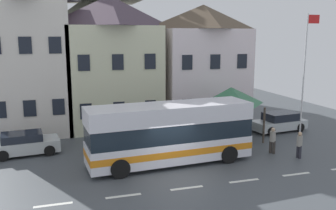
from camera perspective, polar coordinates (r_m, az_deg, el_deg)
The scene contains 14 objects.
ground_plane at distance 18.69m, azimuth 1.58°, elevation -11.42°, with size 40.00×60.00×0.07m.
townhouse_00 at distance 28.76m, azimuth -20.85°, elevation 7.18°, with size 5.52×6.57×11.14m.
townhouse_01 at distance 28.96m, azimuth -8.86°, elevation 6.68°, with size 6.95×6.47×10.03m.
townhouse_02 at distance 30.24m, azimuth 5.43°, elevation 6.40°, with size 6.75×5.08×9.48m.
hilltop_castle at distance 45.52m, azimuth -11.45°, elevation 10.17°, with size 32.96×32.96×20.65m.
transit_bus at distance 20.16m, azimuth 0.30°, elevation -4.57°, with size 9.33×3.09×3.36m.
bus_shelter at distance 25.20m, azimuth 9.83°, elevation 1.37°, with size 3.60×3.60×3.59m.
parked_car_01 at distance 28.52m, azimuth 16.99°, elevation -2.57°, with size 4.29×2.29×1.38m.
parked_car_02 at distance 23.60m, azimuth -21.50°, elevation -5.65°, with size 4.02×2.26×1.33m.
pedestrian_00 at distance 22.53m, azimuth 19.89°, elevation -5.69°, with size 0.32×0.35×1.59m.
pedestrian_01 at distance 24.13m, azimuth 11.09°, elevation -4.09°, with size 0.33×0.33×1.57m.
pedestrian_02 at distance 22.96m, azimuth 16.07°, elevation -5.22°, with size 0.35×0.37×1.61m.
public_bench at distance 28.36m, azimuth 10.75°, elevation -2.76°, with size 1.80×0.48×0.87m.
flagpole at distance 26.24m, azimuth 20.68°, elevation 5.26°, with size 0.95×0.10×8.46m.
Camera 1 is at (-5.48, -16.41, 7.04)m, focal length 38.92 mm.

